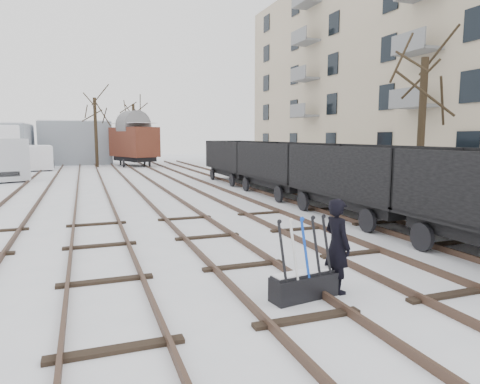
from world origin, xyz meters
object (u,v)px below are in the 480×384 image
at_px(ground_frame, 304,283).
at_px(box_van_wagon, 134,141).
at_px(worker, 337,246).
at_px(panel_van, 39,157).

xyz_separation_m(ground_frame, box_van_wagon, (1.00, 36.61, 2.16)).
height_order(worker, box_van_wagon, box_van_wagon).
xyz_separation_m(ground_frame, panel_van, (-7.41, 34.55, 0.82)).
height_order(box_van_wagon, panel_van, box_van_wagon).
distance_m(ground_frame, box_van_wagon, 36.69).
xyz_separation_m(box_van_wagon, panel_van, (-8.41, -2.06, -1.34)).
relative_size(ground_frame, box_van_wagon, 0.24).
height_order(worker, panel_van, panel_van).
bearing_deg(box_van_wagon, ground_frame, -114.04).
bearing_deg(panel_van, ground_frame, -84.47).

